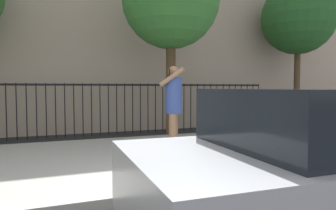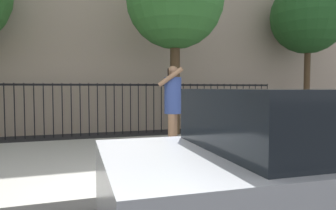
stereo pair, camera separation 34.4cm
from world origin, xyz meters
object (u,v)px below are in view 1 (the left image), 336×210
at_px(street_bench, 260,118).
at_px(street_tree_mid, 171,1).
at_px(pedestrian_on_phone, 174,102).
at_px(street_tree_far, 298,18).

relative_size(street_bench, street_tree_mid, 0.30).
bearing_deg(street_bench, pedestrian_on_phone, -161.37).
bearing_deg(street_tree_mid, pedestrian_on_phone, -110.73).
height_order(pedestrian_on_phone, street_tree_mid, street_tree_mid).
distance_m(pedestrian_on_phone, street_tree_mid, 3.67).
bearing_deg(street_tree_far, street_bench, -147.66).
height_order(street_tree_mid, street_tree_far, street_tree_far).
distance_m(street_tree_mid, street_tree_far, 5.27).
bearing_deg(street_bench, street_tree_mid, 146.59).
bearing_deg(street_tree_far, pedestrian_on_phone, -153.81).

